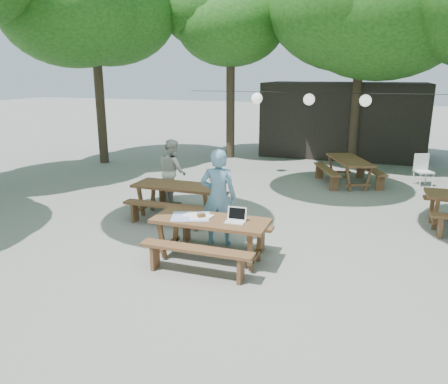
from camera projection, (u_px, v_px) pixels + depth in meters
ground at (263, 251)px, 8.06m from camera, size 80.00×80.00×0.00m
pavilion at (343, 119)px, 17.08m from camera, size 6.00×3.00×2.80m
main_picnic_table at (211, 239)px, 7.58m from camera, size 2.00×1.58×0.75m
picnic_table_nw at (178, 200)px, 9.87m from camera, size 2.01×1.60×0.75m
picnic_table_far_e at (349, 171)px, 12.75m from camera, size 2.19×2.36×0.75m
woman at (218, 197)px, 8.17m from camera, size 0.74×0.55×1.84m
second_person at (173, 171)px, 10.89m from camera, size 0.97×0.98×1.60m
plastic_chair at (423, 176)px, 12.66m from camera, size 0.58×0.58×0.90m
laptop at (236, 218)px, 7.35m from camera, size 0.34×0.27×0.24m
tabletop_clutter at (193, 216)px, 7.60m from camera, size 0.80×0.73×0.08m
paper_lanterns at (310, 99)px, 12.94m from camera, size 9.00×0.34×0.38m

